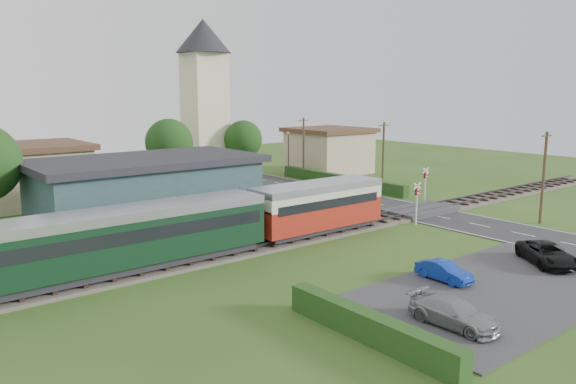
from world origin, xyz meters
TOP-DOWN VIEW (x-y plane):
  - ground at (0.00, 0.00)m, footprint 120.00×120.00m
  - railway_track at (0.00, 2.00)m, footprint 76.00×3.20m
  - road at (10.00, 0.00)m, footprint 6.00×70.00m
  - car_park at (-1.50, -12.00)m, footprint 17.00×9.00m
  - crossing_deck at (10.00, 2.00)m, footprint 6.20×3.40m
  - platform at (-10.00, 5.20)m, footprint 30.00×3.00m
  - equipment_hut at (-18.00, 5.20)m, footprint 2.30×2.30m
  - station_building at (-10.00, 10.99)m, footprint 16.00×9.00m
  - train at (-18.22, 2.00)m, footprint 43.20×2.90m
  - church_tower at (5.00, 28.00)m, footprint 6.00×6.00m
  - house_west at (-15.00, 25.00)m, footprint 10.80×8.80m
  - house_east at (20.00, 24.00)m, footprint 8.80×8.80m
  - hedge_carpark at (-11.00, -12.00)m, footprint 0.80×9.00m
  - hedge_roadside at (14.20, 16.00)m, footprint 0.80×18.00m
  - hedge_station at (-10.00, 15.50)m, footprint 22.00×0.80m
  - tree_b at (-2.00, 23.00)m, footprint 4.60×4.60m
  - tree_c at (8.00, 25.00)m, footprint 4.20×4.20m
  - utility_pole_b at (14.20, -6.00)m, footprint 1.40×0.22m
  - utility_pole_c at (14.20, 10.00)m, footprint 1.40×0.22m
  - utility_pole_d at (14.20, 22.00)m, footprint 1.40×0.22m
  - crossing_signal_near at (6.40, -0.41)m, footprint 0.84×0.28m
  - crossing_signal_far at (13.60, 4.39)m, footprint 0.84×0.28m
  - streetlamp_east at (16.00, 27.00)m, footprint 0.30×0.30m
  - car_on_road at (10.50, 12.39)m, footprint 3.96×1.87m
  - car_park_blue at (-2.66, -9.50)m, footprint 1.16×3.15m
  - car_park_silver at (-7.19, -13.30)m, footprint 1.81×4.13m
  - car_park_dark at (4.42, -11.48)m, footprint 4.27×4.81m
  - pedestrian_near at (-2.63, 5.33)m, footprint 0.59×0.44m
  - pedestrian_far at (-14.34, 5.53)m, footprint 0.67×0.81m

SIDE VIEW (x-z plane):
  - ground at x=0.00m, z-range 0.00..0.00m
  - road at x=10.00m, z-range 0.00..0.05m
  - car_park at x=-1.50m, z-range 0.00..0.08m
  - railway_track at x=0.00m, z-range -0.13..0.36m
  - crossing_deck at x=10.00m, z-range 0.00..0.45m
  - platform at x=-10.00m, z-range 0.00..0.45m
  - car_park_blue at x=-2.66m, z-range 0.08..1.11m
  - hedge_carpark at x=-11.00m, z-range 0.00..1.20m
  - hedge_roadside at x=14.20m, z-range 0.00..1.20m
  - hedge_station at x=-10.00m, z-range 0.00..1.30m
  - car_park_silver at x=-7.19m, z-range 0.08..1.26m
  - car_park_dark at x=4.42m, z-range 0.08..1.32m
  - car_on_road at x=10.50m, z-range 0.05..1.36m
  - pedestrian_near at x=-2.63m, z-range 0.45..1.92m
  - pedestrian_far at x=-14.34m, z-range 0.45..1.95m
  - equipment_hut at x=-18.00m, z-range 0.47..3.02m
  - crossing_signal_near at x=6.40m, z-range 0.50..3.78m
  - crossing_signal_far at x=13.60m, z-range 0.50..3.78m
  - train at x=-18.22m, z-range 0.48..3.88m
  - station_building at x=-10.00m, z-range 0.04..5.34m
  - house_west at x=-15.00m, z-range 0.04..5.54m
  - house_east at x=20.00m, z-range 0.05..5.55m
  - streetlamp_east at x=16.00m, z-range 0.46..5.62m
  - utility_pole_b at x=14.20m, z-range 0.13..7.13m
  - utility_pole_c at x=14.20m, z-range 0.13..7.13m
  - utility_pole_d at x=14.20m, z-range 0.13..7.13m
  - tree_c at x=8.00m, z-range 1.26..8.04m
  - tree_b at x=-2.00m, z-range 1.35..8.69m
  - church_tower at x=5.00m, z-range 1.43..19.03m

